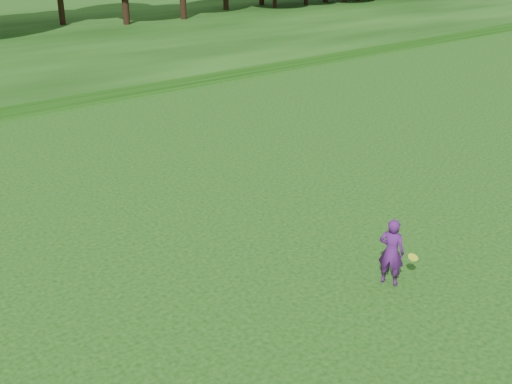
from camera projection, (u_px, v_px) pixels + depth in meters
ground at (296, 316)px, 14.30m from camera, size 140.00×140.00×0.00m
walking_path at (6, 113)px, 28.86m from camera, size 130.00×1.60×0.04m
woman at (391, 252)px, 15.26m from camera, size 0.66×0.97×1.71m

